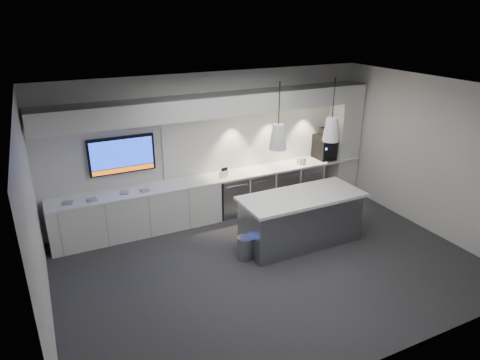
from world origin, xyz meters
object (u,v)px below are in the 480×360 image
island (301,219)px  bin (245,248)px  coffee_machine (325,146)px  wall_tv (122,155)px

island → bin: 1.21m
bin → coffee_machine: coffee_machine is taller
island → coffee_machine: 2.59m
wall_tv → bin: (1.62, -2.05, -1.36)m
wall_tv → bin: bearing=-51.7°
bin → coffee_machine: size_ratio=0.56×
bin → coffee_machine: bearing=31.4°
bin → wall_tv: bearing=128.3°
wall_tv → coffee_machine: wall_tv is taller
wall_tv → island: bearing=-35.6°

